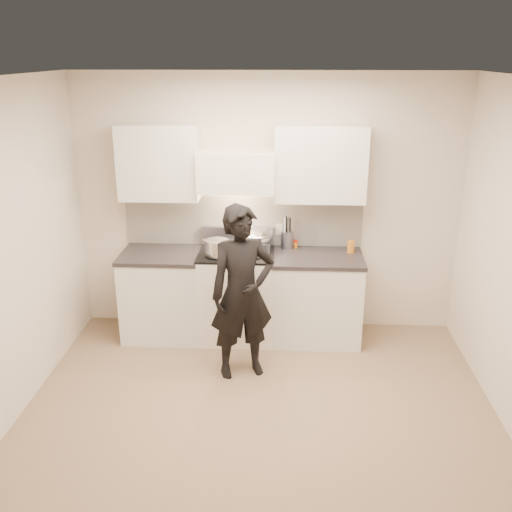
# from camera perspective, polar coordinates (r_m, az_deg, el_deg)

# --- Properties ---
(ground_plane) EXTENTS (4.00, 4.00, 0.00)m
(ground_plane) POSITION_cam_1_polar(r_m,az_deg,el_deg) (4.96, 0.26, -15.61)
(ground_plane) COLOR #7F6349
(room_shell) EXTENTS (4.04, 3.54, 2.70)m
(room_shell) POSITION_cam_1_polar(r_m,az_deg,el_deg) (4.59, -0.20, 3.70)
(room_shell) COLOR beige
(room_shell) RESTS_ON ground
(stove) EXTENTS (0.76, 0.65, 0.96)m
(stove) POSITION_cam_1_polar(r_m,az_deg,el_deg) (5.98, -1.93, -3.82)
(stove) COLOR white
(stove) RESTS_ON ground
(counter_right) EXTENTS (0.92, 0.67, 0.92)m
(counter_right) POSITION_cam_1_polar(r_m,az_deg,el_deg) (5.98, 6.04, -4.10)
(counter_right) COLOR silver
(counter_right) RESTS_ON ground
(counter_left) EXTENTS (0.82, 0.67, 0.92)m
(counter_left) POSITION_cam_1_polar(r_m,az_deg,el_deg) (6.10, -9.27, -3.74)
(counter_left) COLOR silver
(counter_left) RESTS_ON ground
(wok) EXTENTS (0.37, 0.45, 0.30)m
(wok) POSITION_cam_1_polar(r_m,az_deg,el_deg) (5.90, -0.07, 1.90)
(wok) COLOR silver
(wok) RESTS_ON stove
(stock_pot) EXTENTS (0.31, 0.31, 0.16)m
(stock_pot) POSITION_cam_1_polar(r_m,az_deg,el_deg) (5.66, -3.91, 0.85)
(stock_pot) COLOR silver
(stock_pot) RESTS_ON stove
(utensil_crock) EXTENTS (0.13, 0.13, 0.34)m
(utensil_crock) POSITION_cam_1_polar(r_m,az_deg,el_deg) (5.98, 3.13, 1.76)
(utensil_crock) COLOR #9393A7
(utensil_crock) RESTS_ON counter_right
(spice_jar) EXTENTS (0.04, 0.04, 0.08)m
(spice_jar) POSITION_cam_1_polar(r_m,az_deg,el_deg) (6.00, 4.00, 1.20)
(spice_jar) COLOR #BE650D
(spice_jar) RESTS_ON counter_right
(oil_glass) EXTENTS (0.07, 0.07, 0.13)m
(oil_glass) POSITION_cam_1_polar(r_m,az_deg,el_deg) (5.92, 9.48, 0.92)
(oil_glass) COLOR #BF6A1B
(oil_glass) RESTS_ON counter_right
(person) EXTENTS (0.69, 0.57, 1.63)m
(person) POSITION_cam_1_polar(r_m,az_deg,el_deg) (5.16, -1.38, -3.71)
(person) COLOR black
(person) RESTS_ON ground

